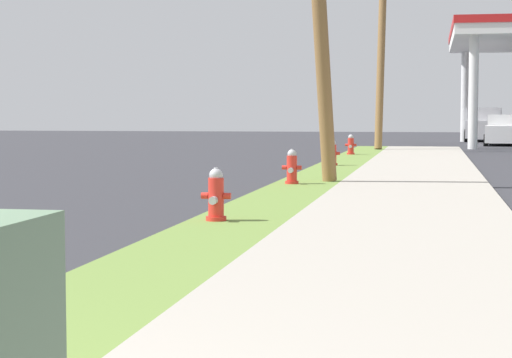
{
  "coord_description": "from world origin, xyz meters",
  "views": [
    {
      "loc": [
        3.37,
        -3.06,
        1.61
      ],
      "look_at": [
        0.79,
        10.51,
        0.64
      ],
      "focal_mm": 64.92,
      "sensor_mm": 36.0,
      "label": 1
    }
  ],
  "objects_px": {
    "fire_hydrant_fourth": "(333,154)",
    "utility_pole_background": "(382,37)",
    "fire_hydrant_fifth": "(351,146)",
    "car_white_by_near_pump": "(504,131)",
    "fire_hydrant_second": "(216,197)",
    "truck_silver_at_forecourt": "(485,126)",
    "fire_hydrant_third": "(292,169)"
  },
  "relations": [
    {
      "from": "fire_hydrant_fifth",
      "to": "truck_silver_at_forecourt",
      "type": "xyz_separation_m",
      "value": [
        6.03,
        22.15,
        0.47
      ]
    },
    {
      "from": "fire_hydrant_fourth",
      "to": "truck_silver_at_forecourt",
      "type": "distance_m",
      "value": 30.09
    },
    {
      "from": "fire_hydrant_third",
      "to": "fire_hydrant_fifth",
      "type": "distance_m",
      "value": 14.6
    },
    {
      "from": "fire_hydrant_third",
      "to": "truck_silver_at_forecourt",
      "type": "bearing_deg",
      "value": 80.68
    },
    {
      "from": "fire_hydrant_fourth",
      "to": "car_white_by_near_pump",
      "type": "xyz_separation_m",
      "value": [
        6.46,
        22.32,
        0.28
      ]
    },
    {
      "from": "utility_pole_background",
      "to": "truck_silver_at_forecourt",
      "type": "xyz_separation_m",
      "value": [
        5.25,
        16.4,
        -3.94
      ]
    },
    {
      "from": "fire_hydrant_fifth",
      "to": "utility_pole_background",
      "type": "height_order",
      "value": "utility_pole_background"
    },
    {
      "from": "utility_pole_background",
      "to": "truck_silver_at_forecourt",
      "type": "distance_m",
      "value": 17.67
    },
    {
      "from": "fire_hydrant_fifth",
      "to": "car_white_by_near_pump",
      "type": "xyz_separation_m",
      "value": [
        6.57,
        14.97,
        0.28
      ]
    },
    {
      "from": "car_white_by_near_pump",
      "to": "utility_pole_background",
      "type": "bearing_deg",
      "value": -122.13
    },
    {
      "from": "utility_pole_background",
      "to": "fire_hydrant_third",
      "type": "bearing_deg",
      "value": -92.19
    },
    {
      "from": "fire_hydrant_fourth",
      "to": "utility_pole_background",
      "type": "distance_m",
      "value": 13.84
    },
    {
      "from": "fire_hydrant_second",
      "to": "utility_pole_background",
      "type": "relative_size",
      "value": 0.08
    },
    {
      "from": "utility_pole_background",
      "to": "truck_silver_at_forecourt",
      "type": "height_order",
      "value": "utility_pole_background"
    },
    {
      "from": "car_white_by_near_pump",
      "to": "fire_hydrant_fourth",
      "type": "bearing_deg",
      "value": -106.15
    },
    {
      "from": "fire_hydrant_fifth",
      "to": "car_white_by_near_pump",
      "type": "bearing_deg",
      "value": 66.29
    },
    {
      "from": "fire_hydrant_second",
      "to": "fire_hydrant_fourth",
      "type": "bearing_deg",
      "value": 89.47
    },
    {
      "from": "car_white_by_near_pump",
      "to": "truck_silver_at_forecourt",
      "type": "bearing_deg",
      "value": 94.31
    },
    {
      "from": "fire_hydrant_third",
      "to": "fire_hydrant_fifth",
      "type": "bearing_deg",
      "value": 90.01
    },
    {
      "from": "fire_hydrant_second",
      "to": "car_white_by_near_pump",
      "type": "bearing_deg",
      "value": 79.77
    },
    {
      "from": "fire_hydrant_second",
      "to": "fire_hydrant_fifth",
      "type": "distance_m",
      "value": 21.56
    },
    {
      "from": "car_white_by_near_pump",
      "to": "truck_silver_at_forecourt",
      "type": "distance_m",
      "value": 7.2
    },
    {
      "from": "fire_hydrant_second",
      "to": "car_white_by_near_pump",
      "type": "xyz_separation_m",
      "value": [
        6.6,
        36.53,
        0.28
      ]
    },
    {
      "from": "car_white_by_near_pump",
      "to": "fire_hydrant_second",
      "type": "bearing_deg",
      "value": -100.23
    },
    {
      "from": "fire_hydrant_second",
      "to": "utility_pole_background",
      "type": "xyz_separation_m",
      "value": [
        0.8,
        27.31,
        4.41
      ]
    },
    {
      "from": "fire_hydrant_third",
      "to": "utility_pole_background",
      "type": "bearing_deg",
      "value": 87.81
    },
    {
      "from": "fire_hydrant_third",
      "to": "fire_hydrant_fourth",
      "type": "xyz_separation_m",
      "value": [
        0.11,
        7.25,
        0.0
      ]
    },
    {
      "from": "fire_hydrant_third",
      "to": "car_white_by_near_pump",
      "type": "relative_size",
      "value": 0.16
    },
    {
      "from": "fire_hydrant_fifth",
      "to": "utility_pole_background",
      "type": "distance_m",
      "value": 7.29
    },
    {
      "from": "fire_hydrant_second",
      "to": "utility_pole_background",
      "type": "bearing_deg",
      "value": 88.32
    },
    {
      "from": "fire_hydrant_fourth",
      "to": "truck_silver_at_forecourt",
      "type": "xyz_separation_m",
      "value": [
        5.92,
        29.5,
        0.47
      ]
    },
    {
      "from": "fire_hydrant_third",
      "to": "car_white_by_near_pump",
      "type": "height_order",
      "value": "car_white_by_near_pump"
    }
  ]
}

